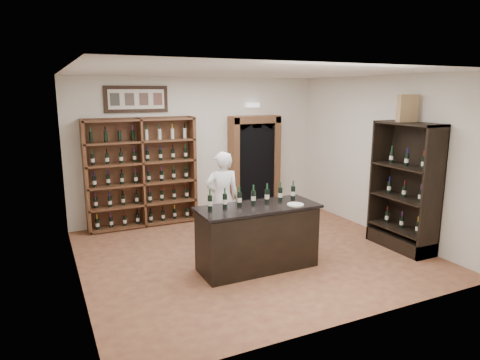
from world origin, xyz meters
name	(u,v)px	position (x,y,z in m)	size (l,w,h in m)	color
floor	(251,253)	(0.00, 0.00, 0.00)	(5.50, 5.50, 0.00)	#99663D
ceiling	(252,72)	(0.00, 0.00, 3.00)	(5.50, 5.50, 0.00)	white
wall_back	(199,148)	(0.00, 2.50, 1.50)	(5.50, 0.04, 3.00)	silver
wall_left	(73,182)	(-2.75, 0.00, 1.50)	(0.04, 5.00, 3.00)	silver
wall_right	(380,156)	(2.75, 0.00, 1.50)	(0.04, 5.00, 3.00)	silver
wine_shelf	(141,173)	(-1.30, 2.33, 1.10)	(2.20, 0.38, 2.20)	brown
framed_picture	(136,99)	(-1.30, 2.47, 2.55)	(1.25, 0.04, 0.52)	black
arched_doorway	(254,162)	(1.25, 2.33, 1.14)	(1.17, 0.35, 2.17)	black
emergency_light	(253,105)	(1.25, 2.42, 2.40)	(0.30, 0.10, 0.10)	white
tasting_counter	(257,238)	(-0.20, -0.60, 0.49)	(1.88, 0.78, 1.00)	black
counter_bottle_0	(210,202)	(-0.92, -0.45, 1.11)	(0.07, 0.07, 0.30)	black
counter_bottle_1	(225,200)	(-0.68, -0.45, 1.11)	(0.07, 0.07, 0.30)	black
counter_bottle_2	(239,199)	(-0.44, -0.45, 1.11)	(0.07, 0.07, 0.30)	black
counter_bottle_3	(253,197)	(-0.20, -0.45, 1.11)	(0.07, 0.07, 0.30)	black
counter_bottle_4	(267,195)	(0.04, -0.45, 1.11)	(0.07, 0.07, 0.30)	black
counter_bottle_5	(280,194)	(0.28, -0.45, 1.11)	(0.07, 0.07, 0.30)	black
counter_bottle_6	(293,192)	(0.52, -0.45, 1.11)	(0.07, 0.07, 0.30)	black
side_cabinet	(404,206)	(2.52, -0.90, 0.75)	(0.48, 1.20, 2.20)	black
shopkeeper	(222,199)	(-0.27, 0.61, 0.84)	(0.61, 0.40, 1.69)	white
plate	(295,205)	(0.34, -0.81, 1.01)	(0.25, 0.25, 0.02)	beige
wine_crate	(407,108)	(2.51, -0.81, 2.43)	(0.32, 0.13, 0.46)	tan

